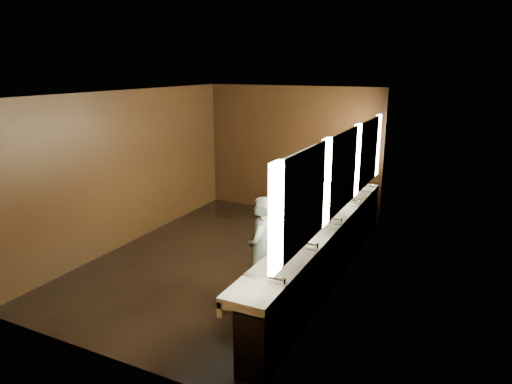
{
  "coord_description": "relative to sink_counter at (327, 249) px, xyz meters",
  "views": [
    {
      "loc": [
        3.67,
        -6.31,
        3.2
      ],
      "look_at": [
        0.58,
        0.0,
        1.26
      ],
      "focal_mm": 32.0,
      "sensor_mm": 36.0,
      "label": 1
    }
  ],
  "objects": [
    {
      "name": "trash_bin",
      "position": [
        -0.22,
        -1.84,
        -0.22
      ],
      "size": [
        0.36,
        0.36,
        0.54
      ],
      "primitive_type": "cylinder",
      "rotation": [
        0.0,
        0.0,
        -0.04
      ],
      "color": "black",
      "rests_on": "floor"
    },
    {
      "name": "wall_front",
      "position": [
        -1.79,
        -3.0,
        0.9
      ],
      "size": [
        4.0,
        0.02,
        2.8
      ],
      "primitive_type": "cube",
      "color": "black",
      "rests_on": "floor"
    },
    {
      "name": "ceiling",
      "position": [
        -1.79,
        0.0,
        2.3
      ],
      "size": [
        4.0,
        6.0,
        0.02
      ],
      "primitive_type": "cube",
      "color": "#2D2D2B",
      "rests_on": "wall_back"
    },
    {
      "name": "floor",
      "position": [
        -1.79,
        0.0,
        -0.5
      ],
      "size": [
        6.0,
        6.0,
        0.0
      ],
      "primitive_type": "plane",
      "color": "black",
      "rests_on": "ground"
    },
    {
      "name": "mirror_band",
      "position": [
        0.19,
        -0.0,
        1.25
      ],
      "size": [
        0.06,
        5.03,
        1.15
      ],
      "color": "#FFF8C7",
      "rests_on": "wall_right"
    },
    {
      "name": "wall_left",
      "position": [
        -3.79,
        0.0,
        0.9
      ],
      "size": [
        0.02,
        6.0,
        2.8
      ],
      "primitive_type": "cube",
      "color": "black",
      "rests_on": "floor"
    },
    {
      "name": "wall_back",
      "position": [
        -1.79,
        3.0,
        0.9
      ],
      "size": [
        4.0,
        0.02,
        2.8
      ],
      "primitive_type": "cube",
      "color": "black",
      "rests_on": "floor"
    },
    {
      "name": "sink_counter",
      "position": [
        0.0,
        0.0,
        0.0
      ],
      "size": [
        0.55,
        5.4,
        1.01
      ],
      "color": "black",
      "rests_on": "floor"
    },
    {
      "name": "person",
      "position": [
        -0.61,
        -1.07,
        0.27
      ],
      "size": [
        0.45,
        0.61,
        1.53
      ],
      "primitive_type": "imported",
      "rotation": [
        0.0,
        0.0,
        -1.42
      ],
      "color": "#95BFDF",
      "rests_on": "floor"
    },
    {
      "name": "wall_right",
      "position": [
        0.21,
        0.0,
        0.9
      ],
      "size": [
        0.02,
        6.0,
        2.8
      ],
      "primitive_type": "cube",
      "color": "black",
      "rests_on": "floor"
    }
  ]
}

